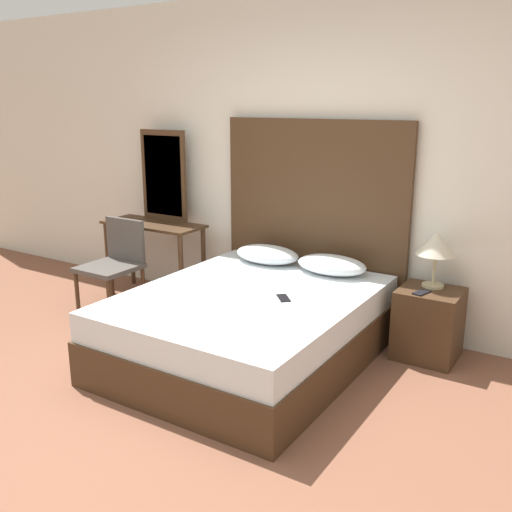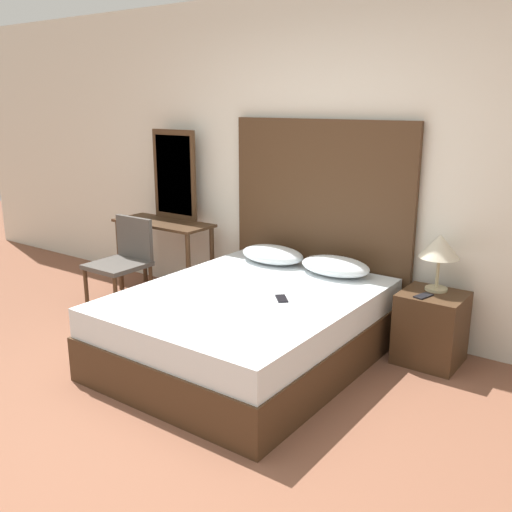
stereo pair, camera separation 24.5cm
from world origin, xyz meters
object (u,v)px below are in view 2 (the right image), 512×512
(vanity_desk, at_px, (164,236))
(chair, at_px, (124,258))
(nightstand, at_px, (431,328))
(phone_on_nightstand, at_px, (424,296))
(table_lamp, at_px, (440,248))
(bed, at_px, (248,327))
(phone_on_bed, at_px, (282,298))

(vanity_desk, bearing_deg, chair, -89.55)
(nightstand, relative_size, phone_on_nightstand, 3.20)
(table_lamp, relative_size, vanity_desk, 0.41)
(nightstand, bearing_deg, chair, -168.40)
(bed, bearing_deg, vanity_desk, 155.13)
(nightstand, height_order, chair, chair)
(phone_on_bed, relative_size, chair, 0.19)
(phone_on_nightstand, bearing_deg, table_lamp, 82.49)
(phone_on_nightstand, xyz_separation_m, chair, (-2.59, -0.44, -0.04))
(phone_on_nightstand, height_order, chair, chair)
(bed, bearing_deg, table_lamp, 37.73)
(phone_on_bed, relative_size, nightstand, 0.30)
(bed, xyz_separation_m, nightstand, (1.08, 0.75, 0.00))
(phone_on_bed, distance_m, vanity_desk, 1.94)
(bed, height_order, phone_on_nightstand, phone_on_nightstand)
(vanity_desk, bearing_deg, table_lamp, 2.51)
(nightstand, height_order, table_lamp, table_lamp)
(bed, distance_m, phone_on_nightstand, 1.26)
(nightstand, distance_m, phone_on_nightstand, 0.29)
(phone_on_bed, height_order, table_lamp, table_lamp)
(table_lamp, bearing_deg, phone_on_nightstand, -97.51)
(bed, height_order, nightstand, nightstand)
(phone_on_bed, distance_m, phone_on_nightstand, 0.99)
(phone_on_nightstand, bearing_deg, nightstand, 70.54)
(table_lamp, bearing_deg, chair, -166.62)
(phone_on_nightstand, bearing_deg, phone_on_bed, -141.55)
(bed, xyz_separation_m, chair, (-1.54, 0.21, 0.23))
(chair, bearing_deg, bed, -7.71)
(nightstand, height_order, vanity_desk, vanity_desk)
(bed, relative_size, phone_on_bed, 12.38)
(vanity_desk, bearing_deg, nightstand, 0.69)
(phone_on_nightstand, relative_size, vanity_desk, 0.16)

